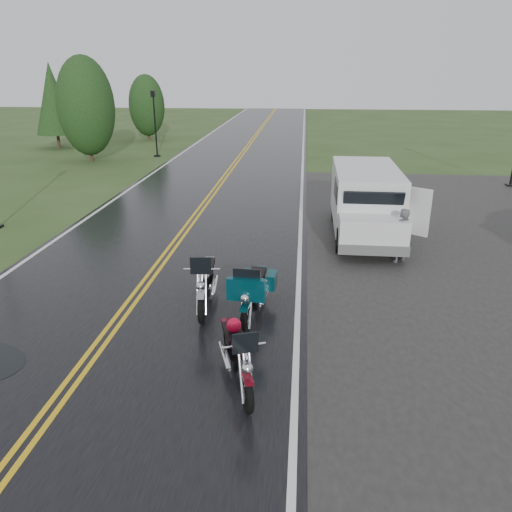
{
  "coord_description": "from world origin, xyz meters",
  "views": [
    {
      "loc": [
        3.8,
        -8.7,
        5.06
      ],
      "look_at": [
        2.8,
        2.0,
        1.0
      ],
      "focal_mm": 35.0,
      "sensor_mm": 36.0,
      "label": 1
    }
  ],
  "objects_px": {
    "person_at_van": "(401,236)",
    "lamp_post_far_left": "(155,124)",
    "van_white": "(342,218)",
    "motorcycle_teal": "(246,307)",
    "motorcycle_silver": "(201,295)",
    "motorcycle_red": "(247,378)"
  },
  "relations": [
    {
      "from": "lamp_post_far_left",
      "to": "motorcycle_teal",
      "type": "bearing_deg",
      "value": -69.73
    },
    {
      "from": "van_white",
      "to": "person_at_van",
      "type": "relative_size",
      "value": 3.63
    },
    {
      "from": "person_at_van",
      "to": "motorcycle_silver",
      "type": "bearing_deg",
      "value": 1.41
    },
    {
      "from": "lamp_post_far_left",
      "to": "motorcycle_red",
      "type": "bearing_deg",
      "value": -70.96
    },
    {
      "from": "motorcycle_red",
      "to": "lamp_post_far_left",
      "type": "relative_size",
      "value": 0.57
    },
    {
      "from": "motorcycle_teal",
      "to": "person_at_van",
      "type": "relative_size",
      "value": 1.56
    },
    {
      "from": "van_white",
      "to": "motorcycle_silver",
      "type": "bearing_deg",
      "value": -123.27
    },
    {
      "from": "motorcycle_silver",
      "to": "lamp_post_far_left",
      "type": "height_order",
      "value": "lamp_post_far_left"
    },
    {
      "from": "motorcycle_teal",
      "to": "motorcycle_silver",
      "type": "relative_size",
      "value": 1.0
    },
    {
      "from": "motorcycle_teal",
      "to": "van_white",
      "type": "xyz_separation_m",
      "value": [
        2.18,
        5.14,
        0.38
      ]
    },
    {
      "from": "person_at_van",
      "to": "lamp_post_far_left",
      "type": "height_order",
      "value": "lamp_post_far_left"
    },
    {
      "from": "motorcycle_teal",
      "to": "motorcycle_silver",
      "type": "height_order",
      "value": "motorcycle_silver"
    },
    {
      "from": "motorcycle_teal",
      "to": "lamp_post_far_left",
      "type": "xyz_separation_m",
      "value": [
        -7.84,
        21.23,
        1.24
      ]
    },
    {
      "from": "van_white",
      "to": "lamp_post_far_left",
      "type": "relative_size",
      "value": 1.42
    },
    {
      "from": "motorcycle_silver",
      "to": "van_white",
      "type": "relative_size",
      "value": 0.43
    },
    {
      "from": "person_at_van",
      "to": "lamp_post_far_left",
      "type": "bearing_deg",
      "value": -94.6
    },
    {
      "from": "motorcycle_silver",
      "to": "person_at_van",
      "type": "relative_size",
      "value": 1.56
    },
    {
      "from": "motorcycle_silver",
      "to": "lamp_post_far_left",
      "type": "xyz_separation_m",
      "value": [
        -6.87,
        20.75,
        1.24
      ]
    },
    {
      "from": "motorcycle_red",
      "to": "person_at_van",
      "type": "distance_m",
      "value": 7.66
    },
    {
      "from": "motorcycle_red",
      "to": "van_white",
      "type": "distance_m",
      "value": 7.67
    },
    {
      "from": "van_white",
      "to": "lamp_post_far_left",
      "type": "bearing_deg",
      "value": 122.65
    },
    {
      "from": "motorcycle_silver",
      "to": "lamp_post_far_left",
      "type": "relative_size",
      "value": 0.61
    }
  ]
}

